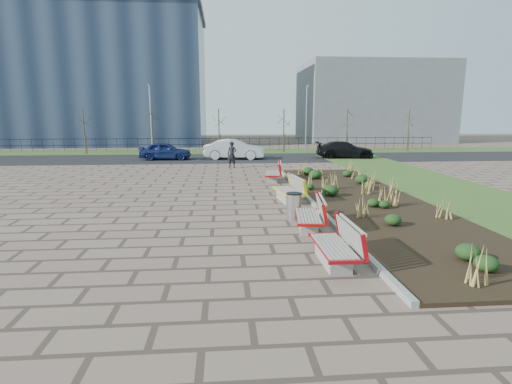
{
  "coord_description": "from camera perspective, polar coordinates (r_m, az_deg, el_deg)",
  "views": [
    {
      "loc": [
        0.39,
        -10.64,
        3.59
      ],
      "look_at": [
        1.5,
        3.0,
        0.9
      ],
      "focal_mm": 28.0,
      "sensor_mm": 36.0,
      "label": 1
    }
  ],
  "objects": [
    {
      "name": "car_blue",
      "position": [
        32.42,
        -12.84,
        5.74
      ],
      "size": [
        4.03,
        1.65,
        1.37
      ],
      "primitive_type": "imported",
      "rotation": [
        0.0,
        0.0,
        1.56
      ],
      "color": "navy",
      "rests_on": "road"
    },
    {
      "name": "railing_fence",
      "position": [
        40.25,
        -5.24,
        6.88
      ],
      "size": [
        44.0,
        0.1,
        1.2
      ],
      "primitive_type": null,
      "color": "black",
      "rests_on": "grass_verge_far"
    },
    {
      "name": "planting_bed",
      "position": [
        17.07,
        15.54,
        -1.26
      ],
      "size": [
        4.5,
        18.0,
        0.1
      ],
      "primitive_type": "cube",
      "color": "black",
      "rests_on": "ground"
    },
    {
      "name": "bench_a",
      "position": [
        9.9,
        10.97,
        -7.28
      ],
      "size": [
        0.91,
        2.1,
        1.0
      ],
      "primitive_type": null,
      "rotation": [
        0.0,
        0.0,
        0.0
      ],
      "color": "#A60B12",
      "rests_on": "ground"
    },
    {
      "name": "lamp_west",
      "position": [
        37.2,
        -14.78,
        9.92
      ],
      "size": [
        0.24,
        0.6,
        6.0
      ],
      "primitive_type": null,
      "color": "gray",
      "rests_on": "grass_verge_far"
    },
    {
      "name": "building_glass",
      "position": [
        55.51,
        -29.36,
        13.78
      ],
      "size": [
        40.0,
        14.0,
        15.0
      ],
      "primitive_type": "cube",
      "color": "#192338",
      "rests_on": "ground"
    },
    {
      "name": "planting_curb",
      "position": [
        16.41,
        7.88,
        -1.35
      ],
      "size": [
        0.16,
        18.0,
        0.15
      ],
      "primitive_type": "cube",
      "color": "gray",
      "rests_on": "ground"
    },
    {
      "name": "lamp_east",
      "position": [
        37.43,
        7.19,
        10.2
      ],
      "size": [
        0.24,
        0.6,
        6.0
      ],
      "primitive_type": null,
      "color": "gray",
      "rests_on": "grass_verge_far"
    },
    {
      "name": "bench_d",
      "position": [
        21.54,
        2.36,
        2.86
      ],
      "size": [
        1.16,
        2.2,
        1.0
      ],
      "primitive_type": null,
      "rotation": [
        0.0,
        0.0,
        -0.13
      ],
      "color": "#AA0B10",
      "rests_on": "ground"
    },
    {
      "name": "building_grey",
      "position": [
        56.19,
        16.14,
        12.14
      ],
      "size": [
        18.0,
        12.0,
        10.0
      ],
      "primitive_type": "cube",
      "color": "slate",
      "rests_on": "ground"
    },
    {
      "name": "tree_c",
      "position": [
        37.17,
        -5.32,
        8.69
      ],
      "size": [
        1.4,
        1.4,
        4.0
      ],
      "primitive_type": null,
      "color": "#4C3D2D",
      "rests_on": "grass_verge_far"
    },
    {
      "name": "bench_c",
      "position": [
        16.56,
        4.5,
        0.34
      ],
      "size": [
        1.17,
        2.2,
        1.0
      ],
      "primitive_type": null,
      "rotation": [
        0.0,
        0.0,
        0.13
      ],
      "color": "#FFEC0D",
      "rests_on": "ground"
    },
    {
      "name": "pedestrian",
      "position": [
        26.98,
        -3.46,
        5.34
      ],
      "size": [
        0.75,
        0.62,
        1.76
      ],
      "primitive_type": "imported",
      "rotation": [
        0.0,
        0.0,
        -0.36
      ],
      "color": "black",
      "rests_on": "ground"
    },
    {
      "name": "road",
      "position": [
        32.84,
        -5.33,
        4.82
      ],
      "size": [
        80.0,
        7.0,
        0.02
      ],
      "primitive_type": "cube",
      "color": "black",
      "rests_on": "ground"
    },
    {
      "name": "grass_verge_far",
      "position": [
        38.81,
        -5.24,
        5.8
      ],
      "size": [
        80.0,
        5.0,
        0.04
      ],
      "primitive_type": "cube",
      "color": "#33511E",
      "rests_on": "ground"
    },
    {
      "name": "car_silver",
      "position": [
        32.08,
        -3.13,
        6.13
      ],
      "size": [
        4.91,
        2.12,
        1.57
      ],
      "primitive_type": "imported",
      "rotation": [
        0.0,
        0.0,
        1.47
      ],
      "color": "#B9BEC2",
      "rests_on": "road"
    },
    {
      "name": "car_black",
      "position": [
        33.61,
        12.54,
        5.92
      ],
      "size": [
        4.81,
        2.31,
        1.35
      ],
      "primitive_type": "imported",
      "rotation": [
        0.0,
        0.0,
        1.48
      ],
      "color": "black",
      "rests_on": "road"
    },
    {
      "name": "tree_a",
      "position": [
        39.18,
        -23.33,
        7.96
      ],
      "size": [
        1.4,
        1.4,
        4.0
      ],
      "primitive_type": null,
      "color": "#4C3D2D",
      "rests_on": "grass_verge_far"
    },
    {
      "name": "tree_d",
      "position": [
        37.59,
        3.97,
        8.74
      ],
      "size": [
        1.4,
        1.4,
        4.0
      ],
      "primitive_type": null,
      "color": "#4C3D2D",
      "rests_on": "grass_verge_far"
    },
    {
      "name": "tree_b",
      "position": [
        37.72,
        -14.57,
        8.42
      ],
      "size": [
        1.4,
        1.4,
        4.0
      ],
      "primitive_type": null,
      "color": "#4C3D2D",
      "rests_on": "grass_verge_far"
    },
    {
      "name": "grass_verge_near",
      "position": [
        19.23,
        28.94,
        -0.98
      ],
      "size": [
        5.0,
        38.0,
        0.04
      ],
      "primitive_type": "cube",
      "color": "#33511E",
      "rests_on": "ground"
    },
    {
      "name": "tree_f",
      "position": [
        41.13,
        20.92,
        8.24
      ],
      "size": [
        1.4,
        1.4,
        4.0
      ],
      "primitive_type": null,
      "color": "#4C3D2D",
      "rests_on": "grass_verge_far"
    },
    {
      "name": "ground",
      "position": [
        11.24,
        -6.45,
        -7.59
      ],
      "size": [
        120.0,
        120.0,
        0.0
      ],
      "primitive_type": "plane",
      "color": "#735D4F",
      "rests_on": "ground"
    },
    {
      "name": "bench_b",
      "position": [
        12.63,
        7.43,
        -3.13
      ],
      "size": [
        1.17,
        2.2,
        1.0
      ],
      "primitive_type": null,
      "rotation": [
        0.0,
        0.0,
        -0.13
      ],
      "color": "#B20F0B",
      "rests_on": "ground"
    },
    {
      "name": "litter_bin",
      "position": [
        13.82,
        5.43,
        -2.06
      ],
      "size": [
        0.52,
        0.52,
        0.9
      ],
      "primitive_type": "cylinder",
      "color": "#B2B2B7",
      "rests_on": "ground"
    },
    {
      "name": "tree_e",
      "position": [
        38.94,
        12.84,
        8.57
      ],
      "size": [
        1.4,
        1.4,
        4.0
      ],
      "primitive_type": null,
      "color": "#4C3D2D",
      "rests_on": "grass_verge_far"
    }
  ]
}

